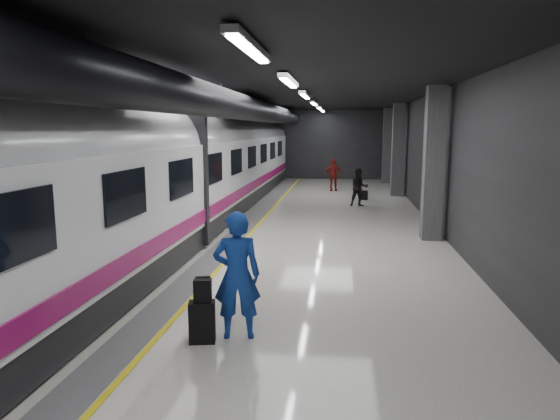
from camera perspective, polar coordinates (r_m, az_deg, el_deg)
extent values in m
plane|color=silver|center=(13.65, -1.07, -4.61)|extent=(40.00, 40.00, 0.00)
cube|color=black|center=(13.31, -1.13, 14.56)|extent=(10.00, 40.00, 0.02)
cube|color=#28282B|center=(33.18, 3.95, 7.47)|extent=(10.00, 0.02, 4.50)
cube|color=#28282B|center=(14.86, -20.62, 4.73)|extent=(0.02, 40.00, 4.50)
cube|color=#28282B|center=(13.50, 20.45, 4.34)|extent=(0.02, 40.00, 4.50)
cube|color=slate|center=(13.90, -6.60, -4.39)|extent=(0.65, 39.80, 0.01)
cube|color=yellow|center=(13.81, -4.99, -4.45)|extent=(0.10, 39.80, 0.01)
cylinder|color=black|center=(13.52, -6.71, 12.08)|extent=(0.80, 38.00, 0.80)
cube|color=silver|center=(7.32, -3.42, 18.13)|extent=(0.22, 2.60, 0.10)
cube|color=silver|center=(12.23, 1.04, 14.55)|extent=(0.22, 2.60, 0.10)
cube|color=silver|center=(17.20, 2.89, 13.01)|extent=(0.22, 2.60, 0.10)
cube|color=silver|center=(22.18, 3.90, 12.15)|extent=(0.22, 2.60, 0.10)
cube|color=silver|center=(27.17, 4.54, 11.61)|extent=(0.22, 2.60, 0.10)
cube|color=silver|center=(31.16, 4.90, 11.30)|extent=(0.22, 2.60, 0.10)
cube|color=#515154|center=(15.37, 17.14, 5.04)|extent=(0.55, 0.55, 4.50)
cube|color=#515154|center=(25.27, 13.29, 6.69)|extent=(0.55, 0.55, 4.50)
cube|color=#515154|center=(31.24, 12.16, 7.17)|extent=(0.55, 0.55, 4.50)
cube|color=black|center=(14.39, -14.00, -2.73)|extent=(2.80, 38.00, 0.60)
cube|color=white|center=(14.17, -14.22, 2.82)|extent=(2.90, 38.00, 2.20)
cylinder|color=white|center=(14.10, -14.38, 6.65)|extent=(2.80, 38.00, 2.80)
cube|color=#8F0D54|center=(13.82, -8.41, -0.51)|extent=(0.04, 38.00, 0.35)
cube|color=black|center=(14.15, -14.26, 3.82)|extent=(3.05, 0.25, 3.80)
cube|color=black|center=(6.41, -28.22, -1.91)|extent=(0.05, 1.60, 0.85)
cube|color=black|center=(8.98, -17.16, 1.69)|extent=(0.05, 1.60, 0.85)
cube|color=black|center=(11.76, -11.16, 3.62)|extent=(0.05, 1.60, 0.85)
cube|color=black|center=(14.63, -7.47, 4.79)|extent=(0.05, 1.60, 0.85)
cube|color=black|center=(17.54, -4.98, 5.56)|extent=(0.05, 1.60, 0.85)
cube|color=black|center=(20.48, -3.21, 6.10)|extent=(0.05, 1.60, 0.85)
cube|color=black|center=(23.43, -1.87, 6.51)|extent=(0.05, 1.60, 0.85)
cube|color=black|center=(26.39, -0.84, 6.82)|extent=(0.05, 1.60, 0.85)
cube|color=black|center=(29.37, -0.01, 7.06)|extent=(0.05, 1.60, 0.85)
imported|color=#1640AC|center=(7.86, -4.95, -7.44)|extent=(0.82, 0.62, 2.03)
cube|color=black|center=(7.98, -8.88, -12.52)|extent=(0.44, 0.32, 0.65)
cube|color=black|center=(7.80, -8.84, -9.10)|extent=(0.28, 0.17, 0.35)
imported|color=black|center=(21.47, 9.04, 2.55)|extent=(0.90, 0.76, 1.62)
imported|color=maroon|center=(26.77, 6.11, 4.02)|extent=(1.05, 0.54, 1.71)
cube|color=black|center=(23.58, 9.64, 1.69)|extent=(0.32, 0.24, 0.44)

